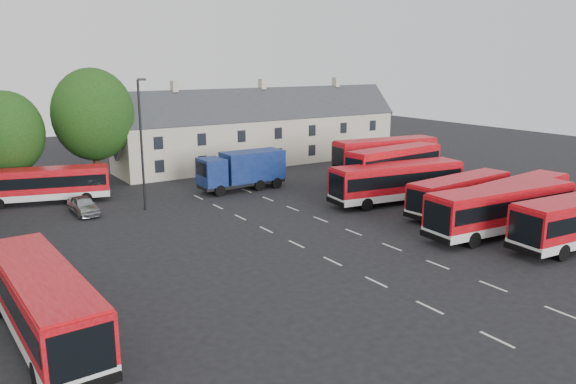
# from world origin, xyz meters

# --- Properties ---
(ground) EXTENTS (140.00, 140.00, 0.00)m
(ground) POSITION_xyz_m (0.00, 0.00, 0.00)
(ground) COLOR black
(ground) RESTS_ON ground
(lane_markings) EXTENTS (5.15, 33.80, 0.01)m
(lane_markings) POSITION_xyz_m (2.50, 2.00, 0.01)
(lane_markings) COLOR beige
(lane_markings) RESTS_ON ground
(terrace_houses) EXTENTS (35.70, 7.13, 10.06)m
(terrace_houses) POSITION_xyz_m (14.00, 30.00, 3.86)
(terrace_houses) COLOR beige
(terrace_houses) RESTS_ON ground
(bus_row_b) EXTENTS (12.39, 3.70, 3.45)m
(bus_row_b) POSITION_xyz_m (13.39, -4.11, 2.08)
(bus_row_b) COLOR silver
(bus_row_b) RESTS_ON ground
(bus_row_c) EXTENTS (11.22, 3.73, 3.11)m
(bus_row_c) POSITION_xyz_m (18.16, -2.28, 1.87)
(bus_row_c) COLOR silver
(bus_row_c) RESTS_ON ground
(bus_row_d) EXTENTS (10.81, 3.36, 3.01)m
(bus_row_d) POSITION_xyz_m (15.49, 1.32, 1.81)
(bus_row_d) COLOR silver
(bus_row_d) RESTS_ON ground
(bus_row_e) EXTENTS (12.47, 4.43, 3.45)m
(bus_row_e) POSITION_xyz_m (13.73, 6.69, 2.07)
(bus_row_e) COLOR silver
(bus_row_e) RESTS_ON ground
(bus_dd_south) EXTENTS (10.72, 3.36, 4.32)m
(bus_dd_south) POSITION_xyz_m (16.07, 9.57, 2.46)
(bus_dd_south) COLOR silver
(bus_dd_south) RESTS_ON ground
(bus_dd_north) EXTENTS (11.25, 4.03, 4.51)m
(bus_dd_north) POSITION_xyz_m (18.45, 13.34, 2.57)
(bus_dd_north) COLOR silver
(bus_dd_north) RESTS_ON ground
(bus_west) EXTENTS (3.25, 11.88, 3.33)m
(bus_west) POSITION_xyz_m (-16.82, -3.01, 2.00)
(bus_west) COLOR silver
(bus_west) RESTS_ON ground
(bus_north) EXTENTS (11.15, 5.37, 3.08)m
(bus_north) POSITION_xyz_m (-12.09, 23.37, 1.85)
(bus_north) COLOR silver
(bus_north) RESTS_ON ground
(box_truck) EXTENTS (8.43, 2.71, 3.68)m
(box_truck) POSITION_xyz_m (4.93, 18.48, 2.07)
(box_truck) COLOR black
(box_truck) RESTS_ON ground
(silver_car) EXTENTS (1.93, 4.40, 1.47)m
(silver_car) POSITION_xyz_m (-10.16, 17.80, 0.74)
(silver_car) COLOR #9C9EA3
(silver_car) RESTS_ON ground
(lamppost) EXTENTS (0.75, 0.36, 10.78)m
(lamppost) POSITION_xyz_m (-5.47, 16.48, 5.76)
(lamppost) COLOR black
(lamppost) RESTS_ON ground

